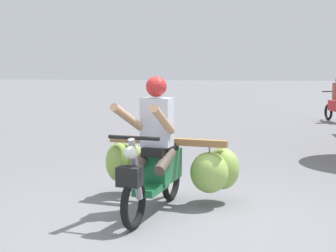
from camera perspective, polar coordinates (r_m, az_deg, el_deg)
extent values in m
plane|color=slate|center=(5.51, 0.88, -10.96)|extent=(120.00, 120.00, 0.00)
torus|color=black|center=(5.20, -3.98, -8.82)|extent=(0.18, 0.57, 0.56)
torus|color=black|center=(6.29, 0.35, -6.07)|extent=(0.18, 0.57, 0.56)
cube|color=#196638|center=(5.64, -1.97, -7.16)|extent=(0.33, 0.59, 0.08)
cube|color=#196638|center=(5.97, -0.59, -4.61)|extent=(0.39, 0.68, 0.36)
cube|color=black|center=(5.85, -0.85, -2.65)|extent=(0.36, 0.64, 0.10)
cylinder|color=gray|center=(5.18, -3.75, -5.03)|extent=(0.12, 0.29, 0.69)
cylinder|color=black|center=(5.08, -3.95, -1.36)|extent=(0.56, 0.14, 0.04)
sphere|color=silver|center=(5.03, -4.30, -3.06)|extent=(0.14, 0.14, 0.14)
cube|color=black|center=(5.04, -4.46, -5.82)|extent=(0.26, 0.20, 0.20)
cube|color=#196638|center=(5.13, -4.01, -5.60)|extent=(0.15, 0.29, 0.04)
cube|color=olive|center=(6.06, -0.11, -1.75)|extent=(1.49, 0.36, 0.08)
cube|color=olive|center=(6.23, 0.44, -1.79)|extent=(1.34, 0.31, 0.06)
ellipsoid|color=#88AC4B|center=(6.21, 6.26, -4.89)|extent=(0.54, 0.52, 0.52)
cylinder|color=#998459|center=(6.16, 6.30, -2.18)|extent=(0.02, 0.02, 0.13)
ellipsoid|color=#84A847|center=(6.46, -5.69, -4.16)|extent=(0.38, 0.35, 0.51)
cylinder|color=#998459|center=(6.42, -5.72, -1.70)|extent=(0.02, 0.02, 0.11)
ellipsoid|color=#8EB251|center=(5.99, 4.77, -5.35)|extent=(0.56, 0.53, 0.49)
cylinder|color=#998459|center=(5.94, 4.79, -2.59)|extent=(0.02, 0.02, 0.15)
ellipsoid|color=#83A746|center=(6.60, -4.48, -4.01)|extent=(0.44, 0.40, 0.48)
cylinder|color=#998459|center=(6.55, -4.50, -1.63)|extent=(0.02, 0.02, 0.13)
cube|color=#B2B7C6|center=(5.70, -1.27, 0.44)|extent=(0.37, 0.28, 0.56)
sphere|color=#B22626|center=(5.65, -1.36, 4.56)|extent=(0.24, 0.24, 0.24)
cylinder|color=tan|center=(5.31, -0.59, 0.68)|extent=(0.16, 0.72, 0.39)
cylinder|color=tan|center=(5.45, -4.45, 0.82)|extent=(0.26, 0.72, 0.39)
cylinder|color=#4C4238|center=(5.60, -0.35, -4.11)|extent=(0.20, 0.46, 0.27)
cylinder|color=#4C4238|center=(5.70, -3.01, -3.93)|extent=(0.20, 0.46, 0.27)
torus|color=black|center=(16.62, 17.96, 1.53)|extent=(0.21, 0.52, 0.52)
cylinder|color=black|center=(16.53, 18.11, 3.80)|extent=(0.49, 0.16, 0.04)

